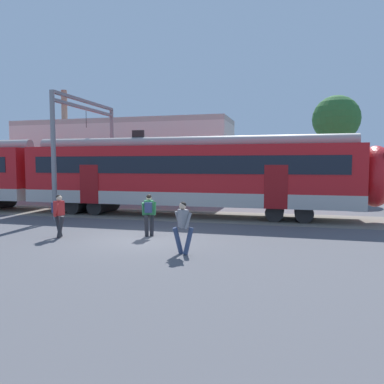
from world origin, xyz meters
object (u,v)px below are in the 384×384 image
at_px(pedestrian_red, 59,212).
at_px(pedestrian_grey, 183,224).
at_px(pedestrian_green, 149,211).
at_px(commuter_train, 49,174).

distance_m(pedestrian_red, pedestrian_grey, 5.58).
xyz_separation_m(pedestrian_green, pedestrian_grey, (2.10, -2.47, -0.03)).
bearing_deg(pedestrian_green, commuter_train, 145.51).
distance_m(commuter_train, pedestrian_red, 9.08).
distance_m(commuter_train, pedestrian_green, 10.74).
height_order(commuter_train, pedestrian_red, commuter_train).
relative_size(commuter_train, pedestrian_red, 22.83).
relative_size(pedestrian_red, pedestrian_green, 1.00).
xyz_separation_m(commuter_train, pedestrian_green, (8.79, -6.04, -1.26)).
xyz_separation_m(pedestrian_red, pedestrian_green, (3.30, 1.08, 0.00)).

